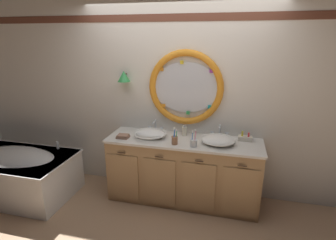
{
  "coord_description": "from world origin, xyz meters",
  "views": [
    {
      "loc": [
        0.71,
        -2.83,
        2.1
      ],
      "look_at": [
        -0.06,
        0.25,
        1.1
      ],
      "focal_mm": 28.53,
      "sensor_mm": 36.0,
      "label": 1
    }
  ],
  "objects": [
    {
      "name": "back_wall_assembly",
      "position": [
        0.0,
        0.59,
        1.31
      ],
      "size": [
        6.4,
        0.26,
        2.6
      ],
      "color": "silver",
      "rests_on": "ground_plane"
    },
    {
      "name": "bathtub",
      "position": [
        -2.1,
        -0.16,
        0.34
      ],
      "size": [
        1.55,
        0.89,
        0.67
      ],
      "color": "white",
      "rests_on": "ground_plane"
    },
    {
      "name": "toothbrush_holder_left",
      "position": [
        0.06,
        0.09,
        0.91
      ],
      "size": [
        0.08,
        0.08,
        0.21
      ],
      "color": "#996647",
      "rests_on": "vanity_counter"
    },
    {
      "name": "faucet_set_left",
      "position": [
        -0.29,
        0.46,
        0.92
      ],
      "size": [
        0.22,
        0.15,
        0.17
      ],
      "color": "silver",
      "rests_on": "vanity_counter"
    },
    {
      "name": "sink_basin_left",
      "position": [
        -0.29,
        0.24,
        0.91
      ],
      "size": [
        0.42,
        0.42,
        0.11
      ],
      "color": "white",
      "rests_on": "vanity_counter"
    },
    {
      "name": "vanity_counter",
      "position": [
        0.14,
        0.26,
        0.43
      ],
      "size": [
        1.96,
        0.61,
        0.85
      ],
      "color": "tan",
      "rests_on": "ground_plane"
    },
    {
      "name": "soap_dispenser",
      "position": [
        0.11,
        0.42,
        0.92
      ],
      "size": [
        0.06,
        0.07,
        0.14
      ],
      "color": "#EFE5C6",
      "rests_on": "vanity_counter"
    },
    {
      "name": "toothbrush_holder_right",
      "position": [
        0.29,
        0.08,
        0.91
      ],
      "size": [
        0.09,
        0.09,
        0.22
      ],
      "color": "silver",
      "rests_on": "vanity_counter"
    },
    {
      "name": "sink_basin_right",
      "position": [
        0.57,
        0.24,
        0.91
      ],
      "size": [
        0.41,
        0.41,
        0.1
      ],
      "color": "white",
      "rests_on": "vanity_counter"
    },
    {
      "name": "ground_plane",
      "position": [
        0.0,
        0.0,
        0.0
      ],
      "size": [
        14.0,
        14.0,
        0.0
      ],
      "primitive_type": "plane",
      "color": "tan"
    },
    {
      "name": "toiletry_basket",
      "position": [
        0.89,
        0.43,
        0.89
      ],
      "size": [
        0.17,
        0.1,
        0.12
      ],
      "color": "beige",
      "rests_on": "vanity_counter"
    },
    {
      "name": "folded_hand_towel",
      "position": [
        -0.63,
        0.14,
        0.87
      ],
      "size": [
        0.15,
        0.12,
        0.04
      ],
      "color": "#936B56",
      "rests_on": "vanity_counter"
    },
    {
      "name": "faucet_set_right",
      "position": [
        0.57,
        0.46,
        0.92
      ],
      "size": [
        0.24,
        0.15,
        0.17
      ],
      "color": "silver",
      "rests_on": "vanity_counter"
    }
  ]
}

